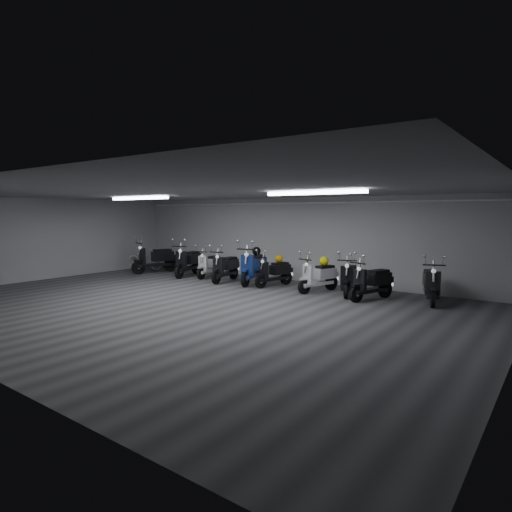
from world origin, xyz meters
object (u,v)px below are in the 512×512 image
Objects in this scene: scooter_4 at (253,261)px; bicycle at (145,256)px; scooter_5 at (274,268)px; scooter_7 at (349,272)px; helmet_2 at (324,261)px; scooter_0 at (155,254)px; scooter_3 at (225,263)px; scooter_9 at (431,278)px; scooter_6 at (318,271)px; helmet_0 at (279,259)px; scooter_2 at (209,261)px; scooter_8 at (372,276)px; scooter_1 at (188,257)px; helmet_1 at (257,251)px.

scooter_4 is 5.65m from bicycle.
scooter_4 is 1.17× the size of bicycle.
scooter_5 is 2.48m from scooter_7.
scooter_4 reaches higher than helmet_2.
scooter_0 is 3.57m from scooter_3.
bicycle is at bearing 161.24° from scooter_9.
bicycle is (-4.61, 0.40, -0.10)m from scooter_3.
scooter_6 is 6.63× the size of helmet_0.
scooter_2 is at bearing -179.44° from helmet_0.
scooter_2 is 1.01× the size of scooter_5.
scooter_8 reaches higher than helmet_2.
scooter_9 reaches higher than helmet_0.
scooter_9 is (10.03, 0.45, -0.07)m from scooter_0.
scooter_1 is 5.30m from scooter_6.
scooter_8 is (1.68, -0.20, 0.02)m from scooter_6.
scooter_9 is (8.34, 0.35, -0.06)m from scooter_1.
scooter_9 is (5.42, 0.29, -0.08)m from scooter_4.
helmet_1 is (-4.12, 0.50, 0.41)m from scooter_8.
helmet_2 is at bearing 90.00° from scooter_6.
scooter_3 is at bearing -160.61° from scooter_6.
scooter_1 is at bearing 23.20° from scooter_0.
scooter_3 reaches higher than scooter_5.
scooter_1 is at bearing -164.68° from scooter_5.
bicycle reaches higher than helmet_2.
scooter_0 is 1.11m from bicycle.
scooter_8 is 1.68m from helmet_2.
scooter_4 is (2.10, -0.19, 0.13)m from scooter_2.
scooter_7 is 6.09× the size of helmet_1.
scooter_7 is 6.30× the size of helmet_2.
scooter_8 is (6.98, -0.18, -0.07)m from scooter_1.
scooter_2 is 2.11m from scooter_4.
helmet_1 reaches higher than helmet_2.
helmet_0 is at bearing 178.68° from helmet_2.
helmet_1 is (-3.34, 0.18, 0.41)m from scooter_7.
scooter_8 is at bearing -8.06° from helmet_0.
scooter_4 is 1.16× the size of scooter_8.
scooter_9 is at bearing 0.29° from helmet_1.
scooter_8 reaches higher than scooter_5.
helmet_1 is at bearing 176.93° from helmet_0.
scooter_6 is at bearing -7.40° from scooter_3.
helmet_1 is at bearing -167.83° from scooter_8.
scooter_7 is at bearing -3.07° from helmet_1.
scooter_0 reaches higher than scooter_3.
scooter_0 is 5.40m from scooter_5.
scooter_3 is 6.48m from scooter_9.
scooter_0 is at bearing 166.82° from scooter_1.
scooter_3 reaches higher than scooter_7.
scooter_6 is at bearing -7.08° from helmet_1.
scooter_9 reaches higher than scooter_5.
scooter_7 is (2.48, 0.08, 0.05)m from scooter_5.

